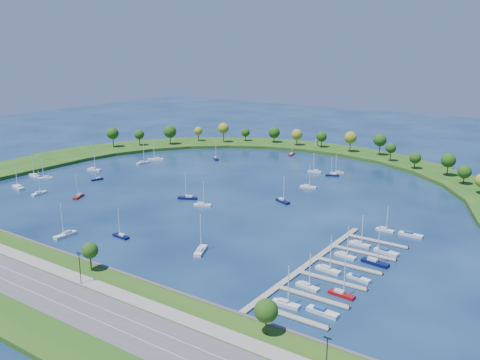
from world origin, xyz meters
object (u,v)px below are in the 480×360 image
Objects in this scene: moored_boat_1 at (200,250)px; moored_boat_7 at (97,179)px; moored_boat_17 at (156,159)px; docked_boat_9 at (386,252)px; moored_boat_19 at (39,193)px; docked_boat_5 at (359,278)px; docked_boat_2 at (307,285)px; moored_boat_0 at (333,175)px; moored_boat_16 at (292,154)px; moored_boat_5 at (94,169)px; moored_boat_3 at (203,204)px; moored_boat_13 at (143,162)px; moored_boat_2 at (45,177)px; moored_boat_6 at (18,187)px; docked_boat_11 at (411,235)px; docked_boat_10 at (385,229)px; docked_boat_6 at (345,255)px; moored_boat_14 at (337,173)px; harbor_tower at (316,143)px; docked_boat_1 at (322,312)px; dock_system at (328,269)px; moored_boat_9 at (65,234)px; docked_boat_3 at (341,293)px; moored_boat_11 at (283,200)px; moored_boat_10 at (308,186)px; moored_boat_18 at (216,158)px; moored_boat_20 at (315,171)px; docked_boat_0 at (286,303)px; docked_boat_7 at (375,262)px; moored_boat_4 at (79,196)px; moored_boat_12 at (121,235)px; moored_boat_15 at (188,197)px.

moored_boat_1 reaches higher than moored_boat_7.
moored_boat_17 reaches higher than docked_boat_9.
moored_boat_19 reaches higher than docked_boat_5.
moored_boat_19 is 154.90m from docked_boat_2.
moored_boat_16 is (-46.04, 36.16, 0.01)m from moored_boat_0.
moored_boat_5 is at bearing 41.01° from moored_boat_1.
moored_boat_13 is (-83.66, 46.40, 0.02)m from moored_boat_3.
moored_boat_2 is 0.78× the size of moored_boat_6.
moored_boat_17 is at bearing 166.90° from docked_boat_11.
moored_boat_3 is at bearing -168.28° from docked_boat_10.
moored_boat_13 is at bearing 166.40° from docked_boat_6.
docked_boat_5 is 47.51m from docked_boat_10.
moored_boat_2 is 161.20m from moored_boat_14.
harbor_tower is 231.35m from docked_boat_1.
harbor_tower is 0.05× the size of dock_system.
moored_boat_9 reaches higher than moored_boat_3.
harbor_tower is 77.82m from moored_boat_0.
docked_boat_6 is (-10.49, 27.06, -0.01)m from docked_boat_3.
moored_boat_10 is at bearing 117.30° from moored_boat_11.
docked_boat_9 is (108.10, -126.59, -0.22)m from moored_boat_16.
moored_boat_1 reaches higher than moored_boat_16.
docked_boat_1 is (141.42, -138.48, -0.20)m from moored_boat_18.
docked_boat_3 reaches higher than docked_boat_10.
docked_boat_5 is at bearing -95.94° from moored_boat_19.
moored_boat_20 is at bearing 55.64° from moored_boat_3.
moored_boat_9 is (-95.81, -28.90, 0.60)m from dock_system.
moored_boat_1 is at bearing 64.49° from moored_boat_0.
moored_boat_1 is 1.18× the size of docked_boat_3.
moored_boat_6 is 1.24× the size of moored_boat_19.
moored_boat_11 reaches higher than docked_boat_0.
moored_boat_19 is 1.46× the size of docked_boat_5.
docked_boat_7 is (0.03, 39.71, 0.28)m from docked_boat_1.
moored_boat_14 is (82.64, 112.53, -0.01)m from moored_boat_4.
moored_boat_12 is (94.55, -18.17, -0.10)m from moored_boat_6.
moored_boat_4 is 1.03× the size of moored_boat_20.
moored_boat_19 is at bearing 148.21° from moored_boat_16.
moored_boat_0 is at bearing -140.77° from moored_boat_15.
moored_boat_5 is at bearing 133.28° from moored_boat_16.
docked_boat_6 is 1.24× the size of docked_boat_9.
moored_boat_9 reaches higher than docked_boat_5.
docked_boat_9 is 0.89× the size of docked_boat_10.
moored_boat_0 is 0.83× the size of moored_boat_15.
moored_boat_12 is (74.87, -52.31, 0.04)m from moored_boat_7.
harbor_tower is 131.44m from moored_boat_11.
moored_boat_4 reaches higher than docked_boat_1.
moored_boat_11 reaches higher than docked_boat_1.
moored_boat_5 is at bearing -176.24° from moored_boat_10.
moored_boat_3 is at bearing 134.76° from moored_boat_2.
moored_boat_1 is 55.29m from docked_boat_5.
moored_boat_19 is 147.57m from moored_boat_20.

